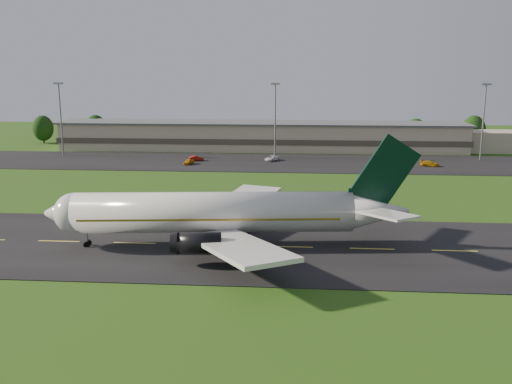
# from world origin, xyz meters

# --- Properties ---
(ground) EXTENTS (360.00, 360.00, 0.00)m
(ground) POSITION_xyz_m (0.00, 0.00, 0.00)
(ground) COLOR #1F4411
(ground) RESTS_ON ground
(taxiway) EXTENTS (220.00, 30.00, 0.10)m
(taxiway) POSITION_xyz_m (0.00, 0.00, 0.05)
(taxiway) COLOR black
(taxiway) RESTS_ON ground
(apron) EXTENTS (260.00, 30.00, 0.10)m
(apron) POSITION_xyz_m (0.00, 72.00, 0.05)
(apron) COLOR black
(apron) RESTS_ON ground
(airliner) EXTENTS (51.24, 41.96, 15.57)m
(airliner) POSITION_xyz_m (1.15, 0.09, 4.66)
(airliner) COLOR silver
(airliner) RESTS_ON ground
(terminal) EXTENTS (145.00, 16.00, 8.40)m
(terminal) POSITION_xyz_m (6.40, 96.18, 3.99)
(terminal) COLOR #C1AE94
(terminal) RESTS_ON ground
(light_mast_west) EXTENTS (2.40, 1.20, 20.35)m
(light_mast_west) POSITION_xyz_m (-55.00, 80.00, 12.74)
(light_mast_west) COLOR gray
(light_mast_west) RESTS_ON ground
(light_mast_centre) EXTENTS (2.40, 1.20, 20.35)m
(light_mast_centre) POSITION_xyz_m (5.00, 80.00, 12.74)
(light_mast_centre) COLOR gray
(light_mast_centre) RESTS_ON ground
(light_mast_east) EXTENTS (2.40, 1.20, 20.35)m
(light_mast_east) POSITION_xyz_m (60.00, 80.00, 12.74)
(light_mast_east) COLOR gray
(light_mast_east) RESTS_ON ground
(tree_line) EXTENTS (196.06, 9.37, 10.08)m
(tree_line) POSITION_xyz_m (34.55, 105.90, 5.00)
(tree_line) COLOR black
(tree_line) RESTS_ON ground
(service_vehicle_a) EXTENTS (2.33, 4.19, 1.35)m
(service_vehicle_a) POSITION_xyz_m (-16.49, 67.22, 0.77)
(service_vehicle_a) COLOR #C3810B
(service_vehicle_a) RESTS_ON apron
(service_vehicle_b) EXTENTS (4.18, 2.41, 1.30)m
(service_vehicle_b) POSITION_xyz_m (-15.60, 72.78, 0.75)
(service_vehicle_b) COLOR maroon
(service_vehicle_b) RESTS_ON apron
(service_vehicle_c) EXTENTS (4.29, 5.20, 1.32)m
(service_vehicle_c) POSITION_xyz_m (4.47, 74.47, 0.76)
(service_vehicle_c) COLOR white
(service_vehicle_c) RESTS_ON apron
(service_vehicle_d) EXTENTS (5.09, 2.99, 1.38)m
(service_vehicle_d) POSITION_xyz_m (44.42, 68.98, 0.79)
(service_vehicle_d) COLOR #C1820B
(service_vehicle_d) RESTS_ON apron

